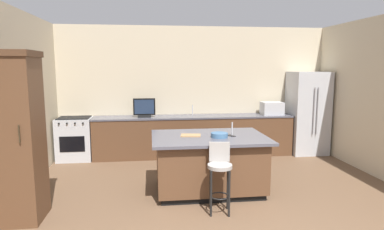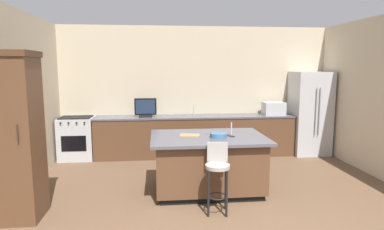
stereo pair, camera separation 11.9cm
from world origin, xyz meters
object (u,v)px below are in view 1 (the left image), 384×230
Objects in this scene: refrigerator at (307,113)px; bar_stool_center at (220,171)px; microwave at (272,108)px; cutting_board at (191,135)px; tv_monitor at (144,109)px; fruit_bowl at (219,135)px; cell_phone at (231,136)px; cabinet_tower at (13,135)px; kitchen_island at (209,163)px; range_oven at (75,139)px.

bar_stool_center is (-2.71, -2.95, -0.37)m from refrigerator.
refrigerator is at bearing -4.31° from microwave.
refrigerator is 3.65m from cutting_board.
cutting_board is at bearing -69.64° from tv_monitor.
fruit_bowl reaches higher than cell_phone.
cabinet_tower is 4.62× the size of tv_monitor.
cell_phone is 0.47× the size of cutting_board.
microwave is at bearing 53.29° from fruit_bowl.
refrigerator is at bearing 27.86° from cabinet_tower.
cabinet_tower reaches higher than microwave.
bar_stool_center is 0.92m from cell_phone.
tv_monitor is at bearing 179.82° from refrigerator.
range_oven reaches higher than kitchen_island.
refrigerator is 0.86× the size of cabinet_tower.
cell_phone is at bearing -37.18° from range_oven.
bar_stool_center is (2.59, -3.01, 0.12)m from range_oven.
microwave is 2.70m from cell_phone.
tv_monitor is at bearing 118.23° from fruit_bowl.
tv_monitor is at bearing 116.58° from kitchen_island.
microwave is at bearing 1.01° from tv_monitor.
tv_monitor reaches higher than microwave.
microwave is 1.79× the size of fruit_bowl.
fruit_bowl is at bearing 12.10° from cabinet_tower.
range_oven is 0.97× the size of bar_stool_center.
tv_monitor is 2.61m from cell_phone.
tv_monitor reaches higher than cell_phone.
cell_phone is at bearing 74.54° from bar_stool_center.
refrigerator is 3.97× the size of tv_monitor.
microwave is (-0.84, 0.06, 0.11)m from refrigerator.
refrigerator reaches higher than microwave.
fruit_bowl is 0.23m from cell_phone.
cutting_board is at bearing 117.72° from bar_stool_center.
cutting_board is (-0.44, 0.17, -0.03)m from fruit_bowl.
tv_monitor reaches higher than fruit_bowl.
range_oven is at bearing 139.40° from bar_stool_center.
microwave is 1.51× the size of cutting_board.
cabinet_tower is 3.14m from cell_phone.
fruit_bowl is at bearing 176.95° from cell_phone.
cabinet_tower is at bearing -92.21° from range_oven.
cabinet_tower is at bearing -152.14° from refrigerator.
cabinet_tower is (-0.11, -2.92, 0.69)m from range_oven.
cutting_board is (-3.00, -2.08, -0.03)m from refrigerator.
fruit_bowl reaches higher than bar_stool_center.
cell_phone is (3.05, 0.69, -0.24)m from cabinet_tower.
kitchen_island is 12.26× the size of cell_phone.
range_oven is 1.65m from tv_monitor.
refrigerator is 6.12m from cabinet_tower.
bar_stool_center is (-1.86, -3.01, -0.48)m from microwave.
cabinet_tower is 2.53m from cutting_board.
microwave is at bearing 67.02° from bar_stool_center.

